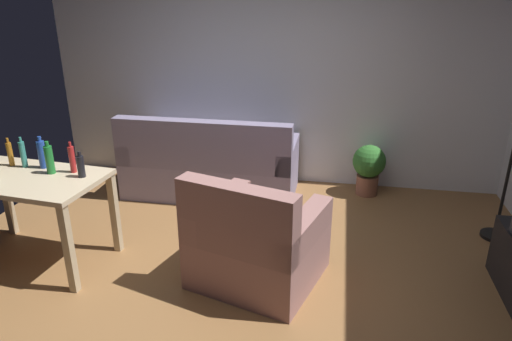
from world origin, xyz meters
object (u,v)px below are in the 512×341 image
(bottle_amber, at_px, (10,154))
(bottle_red, at_px, (72,159))
(bottle_dark, at_px, (81,166))
(bottle_tall, at_px, (23,154))
(bottle_blue, at_px, (42,154))
(armchair, at_px, (255,245))
(bottle_green, at_px, (49,159))
(potted_plant, at_px, (369,166))
(couch, at_px, (210,168))
(desk, at_px, (28,189))

(bottle_amber, xyz_separation_m, bottle_red, (0.60, -0.05, 0.01))
(bottle_red, xyz_separation_m, bottle_dark, (0.12, -0.08, -0.02))
(bottle_amber, relative_size, bottle_tall, 0.93)
(bottle_blue, xyz_separation_m, bottle_red, (0.30, -0.05, -0.01))
(bottle_dark, bearing_deg, armchair, -1.98)
(bottle_green, distance_m, bottle_dark, 0.29)
(potted_plant, xyz_separation_m, bottle_blue, (-2.76, -1.68, 0.55))
(potted_plant, relative_size, bottle_tall, 2.18)
(bottle_green, xyz_separation_m, bottle_dark, (0.29, -0.03, -0.03))
(armchair, bearing_deg, bottle_tall, 11.88)
(bottle_tall, bearing_deg, bottle_amber, 175.21)
(couch, relative_size, bottle_amber, 7.70)
(bottle_amber, distance_m, bottle_green, 0.44)
(armchair, relative_size, bottle_green, 4.09)
(desk, height_order, armchair, armchair)
(couch, bearing_deg, bottle_amber, 45.86)
(bottle_dark, bearing_deg, bottle_green, 174.50)
(bottle_tall, bearing_deg, bottle_dark, -11.22)
(bottle_amber, relative_size, bottle_dark, 1.13)
(desk, relative_size, bottle_red, 4.88)
(desk, xyz_separation_m, potted_plant, (2.79, 1.89, -0.32))
(bottle_amber, bearing_deg, bottle_tall, -4.79)
(potted_plant, height_order, bottle_tall, bottle_tall)
(desk, bearing_deg, bottle_red, 30.91)
(bottle_tall, distance_m, bottle_blue, 0.17)
(armchair, xyz_separation_m, bottle_amber, (-2.13, 0.18, 0.54))
(desk, relative_size, bottle_tall, 4.83)
(bottle_blue, height_order, bottle_red, bottle_blue)
(potted_plant, height_order, armchair, armchair)
(desk, height_order, bottle_blue, bottle_blue)
(bottle_amber, distance_m, bottle_blue, 0.30)
(bottle_red, height_order, bottle_dark, bottle_red)
(potted_plant, relative_size, bottle_red, 2.21)
(bottle_blue, relative_size, bottle_green, 1.01)
(bottle_blue, distance_m, bottle_red, 0.30)
(bottle_green, height_order, bottle_dark, bottle_green)
(couch, height_order, bottle_tall, bottle_tall)
(couch, distance_m, bottle_green, 1.82)
(couch, bearing_deg, bottle_green, 58.55)
(bottle_green, bearing_deg, potted_plant, 34.22)
(potted_plant, bearing_deg, armchair, -116.50)
(bottle_tall, relative_size, bottle_red, 1.01)
(armchair, bearing_deg, desk, 17.41)
(bottle_dark, bearing_deg, couch, 67.72)
(bottle_blue, relative_size, bottle_dark, 1.27)
(couch, xyz_separation_m, bottle_red, (-0.73, -1.42, 0.57))
(bottle_blue, bearing_deg, desk, -97.71)
(desk, distance_m, bottle_red, 0.43)
(bottle_red, bearing_deg, armchair, -4.88)
(potted_plant, xyz_separation_m, bottle_red, (-2.46, -1.73, 0.54))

